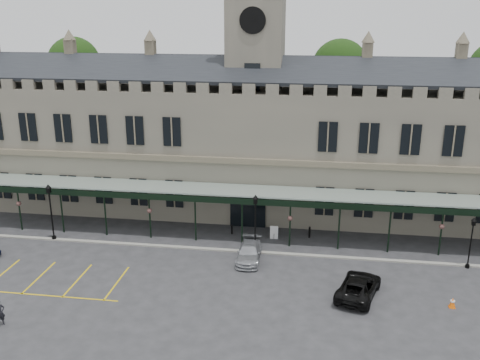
# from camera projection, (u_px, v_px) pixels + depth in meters

# --- Properties ---
(ground) EXTENTS (140.00, 140.00, 0.00)m
(ground) POSITION_uv_depth(u_px,v_px,m) (228.00, 284.00, 38.49)
(ground) COLOR #2C2C2E
(station_building) EXTENTS (60.00, 10.36, 17.30)m
(station_building) POSITION_uv_depth(u_px,v_px,m) (255.00, 144.00, 51.51)
(station_building) COLOR #635F53
(station_building) RESTS_ON ground
(clock_tower) EXTENTS (5.60, 5.60, 24.80)m
(clock_tower) POSITION_uv_depth(u_px,v_px,m) (256.00, 75.00, 49.56)
(clock_tower) COLOR #635F53
(clock_tower) RESTS_ON ground
(canopy) EXTENTS (50.00, 4.10, 4.30)m
(canopy) POSITION_uv_depth(u_px,v_px,m) (243.00, 216.00, 44.79)
(canopy) COLOR #8C9E93
(canopy) RESTS_ON ground
(kerb) EXTENTS (60.00, 0.40, 0.12)m
(kerb) POSITION_uv_depth(u_px,v_px,m) (239.00, 251.00, 43.65)
(kerb) COLOR gray
(kerb) RESTS_ON ground
(parking_markings) EXTENTS (16.00, 6.00, 0.01)m
(parking_markings) POSITION_uv_depth(u_px,v_px,m) (36.00, 281.00, 39.01)
(parking_markings) COLOR gold
(parking_markings) RESTS_ON ground
(tree_behind_left) EXTENTS (6.00, 6.00, 16.00)m
(tree_behind_left) POSITION_uv_depth(u_px,v_px,m) (74.00, 65.00, 61.18)
(tree_behind_left) COLOR #332314
(tree_behind_left) RESTS_ON ground
(tree_behind_mid) EXTENTS (6.00, 6.00, 16.00)m
(tree_behind_mid) POSITION_uv_depth(u_px,v_px,m) (340.00, 69.00, 57.03)
(tree_behind_mid) COLOR #332314
(tree_behind_mid) RESTS_ON ground
(lamp_post_left) EXTENTS (0.48, 0.48, 5.04)m
(lamp_post_left) POSITION_uv_depth(u_px,v_px,m) (51.00, 207.00, 45.01)
(lamp_post_left) COLOR black
(lamp_post_left) RESTS_ON ground
(lamp_post_mid) EXTENTS (0.47, 0.47, 4.99)m
(lamp_post_mid) POSITION_uv_depth(u_px,v_px,m) (255.00, 219.00, 42.64)
(lamp_post_mid) COLOR black
(lamp_post_mid) RESTS_ON ground
(lamp_post_right) EXTENTS (0.39, 0.39, 4.15)m
(lamp_post_right) POSITION_uv_depth(u_px,v_px,m) (471.00, 238.00, 40.20)
(lamp_post_right) COLOR black
(lamp_post_right) RESTS_ON ground
(traffic_cone) EXTENTS (0.45, 0.45, 0.72)m
(traffic_cone) POSITION_uv_depth(u_px,v_px,m) (452.00, 303.00, 35.41)
(traffic_cone) COLOR #FF6008
(traffic_cone) RESTS_ON ground
(sign_board) EXTENTS (0.69, 0.07, 1.19)m
(sign_board) POSITION_uv_depth(u_px,v_px,m) (274.00, 233.00, 45.93)
(sign_board) COLOR black
(sign_board) RESTS_ON ground
(bollard_left) EXTENTS (0.15, 0.15, 0.82)m
(bollard_left) POSITION_uv_depth(u_px,v_px,m) (232.00, 230.00, 47.00)
(bollard_left) COLOR black
(bollard_left) RESTS_ON ground
(bollard_right) EXTENTS (0.18, 0.18, 0.99)m
(bollard_right) POSITION_uv_depth(u_px,v_px,m) (309.00, 232.00, 46.24)
(bollard_right) COLOR black
(bollard_right) RESTS_ON ground
(car_taxi) EXTENTS (1.89, 4.47, 1.29)m
(car_taxi) POSITION_uv_depth(u_px,v_px,m) (249.00, 252.00, 42.05)
(car_taxi) COLOR #9B9EA3
(car_taxi) RESTS_ON ground
(car_van) EXTENTS (3.76, 5.57, 1.42)m
(car_van) POSITION_uv_depth(u_px,v_px,m) (359.00, 286.00, 36.76)
(car_van) COLOR black
(car_van) RESTS_ON ground
(person_a) EXTENTS (0.70, 0.75, 1.72)m
(person_a) POSITION_uv_depth(u_px,v_px,m) (0.00, 313.00, 33.26)
(person_a) COLOR black
(person_a) RESTS_ON ground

